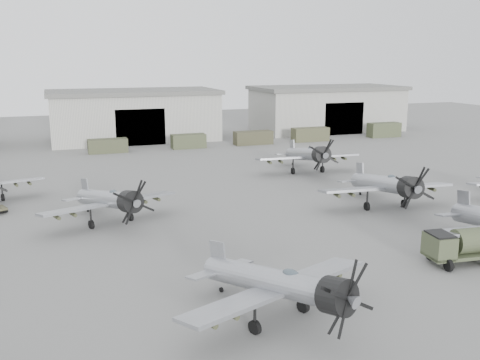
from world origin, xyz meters
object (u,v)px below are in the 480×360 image
Objects in this scene: aircraft_mid_2 at (388,185)px; aircraft_mid_1 at (111,200)px; fuel_tanker at (470,243)px; aircraft_near_1 at (282,285)px; aircraft_far_1 at (309,155)px.

aircraft_mid_1 is at bearing 177.32° from aircraft_mid_2.
aircraft_mid_2 reaches higher than fuel_tanker.
aircraft_near_1 is at bearing -131.27° from aircraft_mid_2.
fuel_tanker is (16.06, 3.69, -0.80)m from aircraft_near_1.
aircraft_far_1 is at bearing 39.92° from aircraft_near_1.
aircraft_near_1 reaches higher than aircraft_mid_1.
aircraft_near_1 is at bearing -161.06° from fuel_tanker.
aircraft_mid_2 reaches higher than aircraft_far_1.
aircraft_mid_1 reaches higher than fuel_tanker.
aircraft_mid_2 is at bearing -27.73° from aircraft_mid_1.
aircraft_far_1 reaches higher than aircraft_near_1.
fuel_tanker is at bearing -56.59° from aircraft_mid_1.
aircraft_mid_1 is 0.92× the size of aircraft_far_1.
aircraft_near_1 is 25.42m from aircraft_mid_2.
aircraft_mid_2 is at bearing 85.33° from fuel_tanker.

